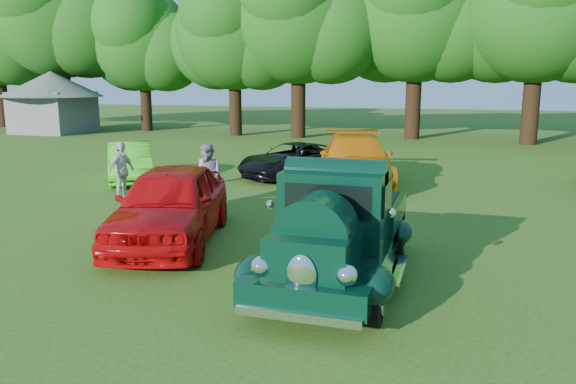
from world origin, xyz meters
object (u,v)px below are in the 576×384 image
(spectator_grey, at_px, (208,176))
(gazebo, at_px, (52,95))
(back_car_black, at_px, (293,160))
(spectator_white, at_px, (121,171))
(red_convertible, at_px, (171,204))
(back_car_lime, at_px, (130,162))
(back_car_orange, at_px, (355,160))
(hero_pickup, at_px, (338,232))
(spectator_pink, at_px, (207,177))

(spectator_grey, height_order, gazebo, gazebo)
(gazebo, bearing_deg, back_car_black, -30.95)
(back_car_black, xyz_separation_m, spectator_white, (-3.54, -5.05, 0.23))
(red_convertible, xyz_separation_m, back_car_lime, (-4.84, 6.07, -0.17))
(back_car_orange, xyz_separation_m, spectator_white, (-5.90, -4.15, 0.01))
(red_convertible, distance_m, back_car_black, 8.48)
(red_convertible, xyz_separation_m, gazebo, (-19.43, 20.20, 1.60))
(hero_pickup, xyz_separation_m, spectator_grey, (-4.41, 4.38, 0.02))
(back_car_lime, xyz_separation_m, spectator_grey, (4.22, -2.91, 0.21))
(back_car_lime, xyz_separation_m, back_car_black, (4.96, 2.41, -0.05))
(hero_pickup, xyz_separation_m, red_convertible, (-3.79, 1.22, -0.03))
(back_car_orange, bearing_deg, back_car_lime, 178.74)
(back_car_orange, height_order, spectator_grey, spectator_grey)
(back_car_lime, relative_size, gazebo, 0.61)
(back_car_orange, distance_m, gazebo, 25.33)
(back_car_black, bearing_deg, spectator_pink, -72.06)
(red_convertible, relative_size, spectator_grey, 2.78)
(hero_pickup, distance_m, spectator_pink, 6.31)
(back_car_black, height_order, back_car_orange, back_car_orange)
(hero_pickup, height_order, red_convertible, hero_pickup)
(red_convertible, height_order, back_car_lime, red_convertible)
(back_car_black, height_order, spectator_grey, spectator_grey)
(back_car_black, distance_m, spectator_pink, 5.31)
(hero_pickup, bearing_deg, spectator_pink, 135.10)
(back_car_lime, distance_m, back_car_orange, 7.48)
(back_car_lime, bearing_deg, hero_pickup, -73.75)
(back_car_lime, bearing_deg, spectator_grey, -68.19)
(back_car_orange, bearing_deg, gazebo, 137.16)
(red_convertible, bearing_deg, spectator_grey, 86.28)
(spectator_pink, bearing_deg, spectator_grey, -70.17)
(back_car_lime, bearing_deg, spectator_pink, -67.86)
(back_car_lime, xyz_separation_m, back_car_orange, (7.32, 1.51, 0.16))
(red_convertible, relative_size, back_car_orange, 0.86)
(red_convertible, height_order, spectator_grey, spectator_grey)
(red_convertible, relative_size, spectator_white, 2.90)
(red_convertible, relative_size, gazebo, 0.74)
(spectator_pink, bearing_deg, hero_pickup, -62.40)
(hero_pickup, height_order, spectator_pink, hero_pickup)
(back_car_black, height_order, spectator_pink, spectator_pink)
(back_car_orange, relative_size, spectator_pink, 3.42)
(back_car_black, bearing_deg, spectator_white, -98.43)
(red_convertible, bearing_deg, back_car_orange, 56.98)
(back_car_lime, relative_size, back_car_orange, 0.70)
(hero_pickup, relative_size, red_convertible, 1.04)
(hero_pickup, xyz_separation_m, spectator_white, (-7.21, 4.65, -0.02))
(red_convertible, xyz_separation_m, spectator_pink, (-0.68, 3.23, 0.00))
(spectator_white, bearing_deg, back_car_orange, -44.56)
(spectator_pink, height_order, gazebo, gazebo)
(spectator_pink, bearing_deg, back_car_orange, 36.48)
(red_convertible, height_order, back_car_black, red_convertible)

